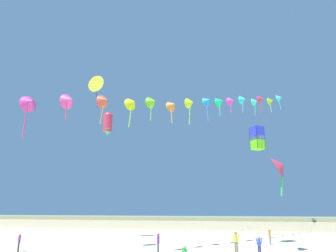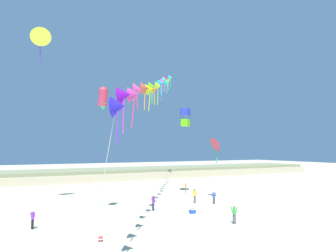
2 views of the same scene
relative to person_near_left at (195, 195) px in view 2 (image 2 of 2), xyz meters
The scene contains 15 objects.
ground_plane 15.79m from the person_near_left, 116.28° to the right, with size 240.00×240.00×0.00m, color beige.
dune_ridge 34.42m from the person_near_left, 101.70° to the left, with size 120.00×13.73×2.08m.
person_near_left is the anchor object (origin of this frame).
person_near_right 7.91m from the person_near_left, 66.99° to the left, with size 0.29×0.51×1.52m.
person_mid_center 18.08m from the person_near_left, 167.83° to the right, with size 0.39×0.46×1.51m.
person_far_left 2.24m from the person_near_left, 38.17° to the right, with size 0.50×0.30×1.49m.
person_far_right 10.14m from the person_near_left, 103.16° to the right, with size 0.42×0.50×1.63m.
person_far_center 6.37m from the person_near_left, 164.90° to the right, with size 0.24×0.53×1.54m.
kite_banner_string 13.92m from the person_near_left, 152.37° to the left, with size 23.04×36.26×20.56m.
large_kite_low_lead 12.14m from the person_near_left, 67.95° to the left, with size 1.60×1.60×2.51m.
large_kite_mid_trail 15.60m from the person_near_left, behind, with size 1.22×1.32×2.38m.
large_kite_high_solo 7.42m from the person_near_left, 14.43° to the left, with size 1.78×2.20×3.58m.
large_kite_outer_drift 25.56m from the person_near_left, 159.85° to the left, with size 2.35×1.07×4.39m.
beach_cooler 5.70m from the person_near_left, 124.77° to the right, with size 0.58×0.41×0.46m.
beach_ball 16.62m from the person_near_left, 145.46° to the right, with size 0.36×0.36×0.36m.
Camera 2 is at (-12.29, -16.22, 6.34)m, focal length 32.00 mm.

